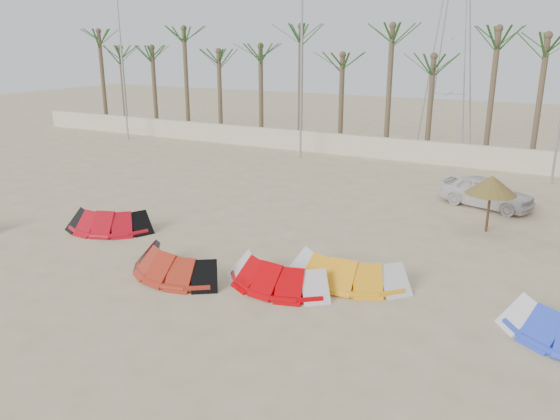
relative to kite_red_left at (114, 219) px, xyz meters
The scene contains 12 objects.
ground 7.83m from the kite_red_left, 35.69° to the right, with size 120.00×120.00×0.00m, color beige.
boundary_wall 18.56m from the kite_red_left, 69.98° to the left, with size 60.00×0.30×1.30m, color beige.
palm_line 21.08m from the kite_red_left, 69.66° to the left, with size 52.00×4.00×7.70m.
lamp_a 21.26m from the kite_red_left, 131.40° to the left, with size 1.25×0.14×11.00m.
lamp_b 16.34m from the kite_red_left, 88.56° to the left, with size 1.25×0.14×11.00m.
pylon 24.57m from the kite_red_left, 72.58° to the left, with size 3.00×3.00×14.00m, color #A5A8AD, non-canonical shape.
kite_red_left is the anchor object (origin of this frame).
kite_red_mid 5.24m from the kite_red_left, 24.29° to the right, with size 3.52×1.99×0.90m.
kite_red_right 8.00m from the kite_red_left, ahead, with size 3.45×1.82×0.90m.
kite_orange 9.56m from the kite_red_left, ahead, with size 3.67×1.68×0.90m.
parasol_left 14.12m from the kite_red_left, 26.94° to the left, with size 1.84×1.84×2.16m.
car 15.43m from the kite_red_left, 38.91° to the left, with size 1.58×3.92×1.34m, color silver.
Camera 1 is at (8.39, -9.82, 6.85)m, focal length 35.00 mm.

